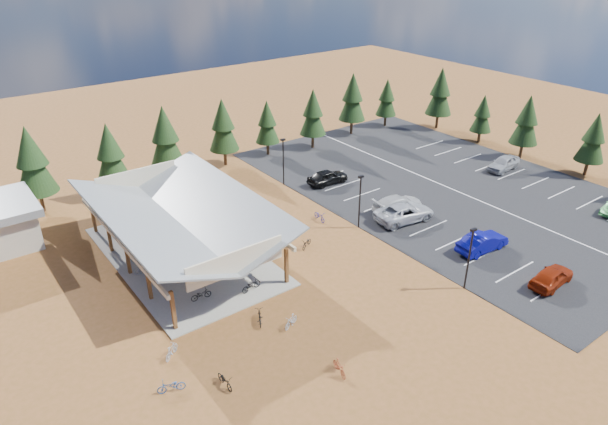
# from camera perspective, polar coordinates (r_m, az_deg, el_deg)

# --- Properties ---
(ground) EXTENTS (140.00, 140.00, 0.00)m
(ground) POSITION_cam_1_polar(r_m,az_deg,el_deg) (45.68, 2.73, -4.32)
(ground) COLOR brown
(ground) RESTS_ON ground
(asphalt_lot) EXTENTS (27.00, 44.00, 0.04)m
(asphalt_lot) POSITION_cam_1_polar(r_m,az_deg,el_deg) (59.51, 14.84, 2.59)
(asphalt_lot) COLOR black
(asphalt_lot) RESTS_ON ground
(concrete_pad) EXTENTS (10.60, 18.60, 0.10)m
(concrete_pad) POSITION_cam_1_polar(r_m,az_deg,el_deg) (46.40, -12.53, -4.40)
(concrete_pad) COLOR gray
(concrete_pad) RESTS_ON ground
(bike_pavilion) EXTENTS (11.65, 19.40, 4.97)m
(bike_pavilion) POSITION_cam_1_polar(r_m,az_deg,el_deg) (44.59, -13.01, -0.25)
(bike_pavilion) COLOR #543618
(bike_pavilion) RESTS_ON concrete_pad
(lamp_post_0) EXTENTS (0.50, 0.25, 5.14)m
(lamp_post_0) POSITION_cam_1_polar(r_m,az_deg,el_deg) (41.59, 17.03, -4.26)
(lamp_post_0) COLOR black
(lamp_post_0) RESTS_ON ground
(lamp_post_1) EXTENTS (0.50, 0.25, 5.14)m
(lamp_post_1) POSITION_cam_1_polar(r_m,az_deg,el_deg) (48.50, 5.90, 1.53)
(lamp_post_1) COLOR black
(lamp_post_1) RESTS_ON ground
(lamp_post_2) EXTENTS (0.50, 0.25, 5.14)m
(lamp_post_2) POSITION_cam_1_polar(r_m,az_deg,el_deg) (57.13, -2.19, 5.70)
(lamp_post_2) COLOR black
(lamp_post_2) RESTS_ON ground
(trash_bin_0) EXTENTS (0.60, 0.60, 0.90)m
(trash_bin_0) POSITION_cam_1_polar(r_m,az_deg,el_deg) (47.78, -3.29, -2.20)
(trash_bin_0) COLOR #433118
(trash_bin_0) RESTS_ON ground
(trash_bin_1) EXTENTS (0.60, 0.60, 0.90)m
(trash_bin_1) POSITION_cam_1_polar(r_m,az_deg,el_deg) (46.33, -4.55, -3.25)
(trash_bin_1) COLOR #433118
(trash_bin_1) RESTS_ON ground
(pine_1) EXTENTS (3.70, 3.70, 8.61)m
(pine_1) POSITION_cam_1_polar(r_m,az_deg,el_deg) (56.30, -26.73, 4.91)
(pine_1) COLOR #382314
(pine_1) RESTS_ON ground
(pine_2) EXTENTS (3.40, 3.40, 7.92)m
(pine_2) POSITION_cam_1_polar(r_m,az_deg,el_deg) (56.49, -19.73, 5.86)
(pine_2) COLOR #382314
(pine_2) RESTS_ON ground
(pine_3) EXTENTS (3.64, 3.64, 8.48)m
(pine_3) POSITION_cam_1_polar(r_m,az_deg,el_deg) (58.68, -14.40, 7.74)
(pine_3) COLOR #382314
(pine_3) RESTS_ON ground
(pine_4) EXTENTS (3.38, 3.38, 7.87)m
(pine_4) POSITION_cam_1_polar(r_m,az_deg,el_deg) (62.45, -8.53, 9.09)
(pine_4) COLOR #382314
(pine_4) RESTS_ON ground
(pine_5) EXTENTS (2.87, 2.87, 6.69)m
(pine_5) POSITION_cam_1_polar(r_m,az_deg,el_deg) (65.35, -3.91, 9.47)
(pine_5) COLOR #382314
(pine_5) RESTS_ON ground
(pine_6) EXTENTS (3.22, 3.22, 7.50)m
(pine_6) POSITION_cam_1_polar(r_m,az_deg,el_deg) (67.32, 0.95, 10.50)
(pine_6) COLOR #382314
(pine_6) RESTS_ON ground
(pine_7) EXTENTS (3.51, 3.51, 8.18)m
(pine_7) POSITION_cam_1_polar(r_m,az_deg,el_deg) (72.73, 5.14, 12.00)
(pine_7) COLOR #382314
(pine_7) RESTS_ON ground
(pine_8) EXTENTS (2.84, 2.84, 6.61)m
(pine_8) POSITION_cam_1_polar(r_m,az_deg,el_deg) (76.78, 8.71, 11.87)
(pine_8) COLOR #382314
(pine_8) RESTS_ON ground
(pine_10) EXTENTS (3.06, 3.06, 7.13)m
(pine_10) POSITION_cam_1_polar(r_m,az_deg,el_deg) (66.89, 28.20, 6.95)
(pine_10) COLOR #382314
(pine_10) RESTS_ON ground
(pine_11) EXTENTS (3.29, 3.29, 7.66)m
(pine_11) POSITION_cam_1_polar(r_m,az_deg,el_deg) (69.08, 22.41, 8.98)
(pine_11) COLOR #382314
(pine_11) RESTS_ON ground
(pine_12) EXTENTS (2.67, 2.67, 6.21)m
(pine_12) POSITION_cam_1_polar(r_m,az_deg,el_deg) (73.12, 18.28, 9.85)
(pine_12) COLOR #382314
(pine_12) RESTS_ON ground
(pine_13) EXTENTS (3.57, 3.57, 8.31)m
(pine_13) POSITION_cam_1_polar(r_m,az_deg,el_deg) (77.06, 14.16, 12.23)
(pine_13) COLOR #382314
(pine_13) RESTS_ON ground
(bike_0) EXTENTS (1.61, 0.67, 0.82)m
(bike_0) POSITION_cam_1_polar(r_m,az_deg,el_deg) (40.56, -10.79, -8.47)
(bike_0) COLOR black
(bike_0) RESTS_ON concrete_pad
(bike_1) EXTENTS (1.75, 0.79, 1.02)m
(bike_1) POSITION_cam_1_polar(r_m,az_deg,el_deg) (44.43, -16.45, -5.61)
(bike_1) COLOR gray
(bike_1) RESTS_ON concrete_pad
(bike_2) EXTENTS (1.78, 0.99, 0.89)m
(bike_2) POSITION_cam_1_polar(r_m,az_deg,el_deg) (47.91, -15.62, -3.04)
(bike_2) COLOR navy
(bike_2) RESTS_ON concrete_pad
(bike_3) EXTENTS (1.85, 0.69, 1.08)m
(bike_3) POSITION_cam_1_polar(r_m,az_deg,el_deg) (51.15, -17.56, -1.18)
(bike_3) COLOR maroon
(bike_3) RESTS_ON concrete_pad
(bike_4) EXTENTS (1.78, 0.81, 0.90)m
(bike_4) POSITION_cam_1_polar(r_m,az_deg,el_deg) (40.95, -5.58, -7.62)
(bike_4) COLOR black
(bike_4) RESTS_ON concrete_pad
(bike_5) EXTENTS (1.75, 0.51, 1.05)m
(bike_5) POSITION_cam_1_polar(r_m,az_deg,el_deg) (46.02, -10.66, -3.65)
(bike_5) COLOR #999CA1
(bike_5) RESTS_ON concrete_pad
(bike_6) EXTENTS (1.75, 0.92, 0.87)m
(bike_6) POSITION_cam_1_polar(r_m,az_deg,el_deg) (46.76, -11.43, -3.32)
(bike_6) COLOR #1C409D
(bike_6) RESTS_ON concrete_pad
(bike_7) EXTENTS (1.76, 0.95, 1.02)m
(bike_7) POSITION_cam_1_polar(r_m,az_deg,el_deg) (52.69, -12.83, 0.26)
(bike_7) COLOR maroon
(bike_7) RESTS_ON concrete_pad
(bike_8) EXTENTS (0.59, 1.62, 0.85)m
(bike_8) POSITION_cam_1_polar(r_m,az_deg,el_deg) (33.74, -8.33, -17.08)
(bike_8) COLOR black
(bike_8) RESTS_ON ground
(bike_9) EXTENTS (1.47, 1.27, 0.91)m
(bike_9) POSITION_cam_1_polar(r_m,az_deg,el_deg) (36.22, -13.79, -13.95)
(bike_9) COLOR #989BA1
(bike_9) RESTS_ON ground
(bike_10) EXTENTS (1.76, 1.07, 0.87)m
(bike_10) POSITION_cam_1_polar(r_m,az_deg,el_deg) (33.96, -13.80, -17.33)
(bike_10) COLOR navy
(bike_10) RESTS_ON ground
(bike_11) EXTENTS (0.77, 1.64, 0.95)m
(bike_11) POSITION_cam_1_polar(r_m,az_deg,el_deg) (34.18, 3.74, -15.96)
(bike_11) COLOR #93381F
(bike_11) RESTS_ON ground
(bike_12) EXTENTS (1.31, 1.76, 0.88)m
(bike_12) POSITION_cam_1_polar(r_m,az_deg,el_deg) (38.00, -4.70, -10.91)
(bike_12) COLOR black
(bike_12) RESTS_ON ground
(bike_13) EXTENTS (1.54, 0.96, 0.90)m
(bike_13) POSITION_cam_1_polar(r_m,az_deg,el_deg) (37.54, -1.38, -11.35)
(bike_13) COLOR #A0A2A8
(bike_13) RESTS_ON ground
(bike_14) EXTENTS (0.79, 1.78, 0.90)m
(bike_14) POSITION_cam_1_polar(r_m,az_deg,el_deg) (50.64, 1.65, -0.36)
(bike_14) COLOR navy
(bike_14) RESTS_ON ground
(bike_15) EXTENTS (1.54, 1.48, 1.00)m
(bike_15) POSITION_cam_1_polar(r_m,az_deg,el_deg) (45.66, -4.49, -3.66)
(bike_15) COLOR maroon
(bike_15) RESTS_ON ground
(bike_16) EXTENTS (1.68, 1.26, 0.84)m
(bike_16) POSITION_cam_1_polar(r_m,az_deg,el_deg) (46.27, 0.30, -3.24)
(bike_16) COLOR black
(bike_16) RESTS_ON ground
(car_0) EXTENTS (4.50, 2.07, 1.49)m
(car_0) POSITION_cam_1_polar(r_m,az_deg,el_deg) (45.38, 24.62, -6.13)
(car_0) COLOR maroon
(car_0) RESTS_ON asphalt_lot
(car_1) EXTENTS (4.96, 1.96, 1.61)m
(car_1) POSITION_cam_1_polar(r_m,az_deg,el_deg) (47.98, 18.26, -2.98)
(car_1) COLOR #070977
(car_1) RESTS_ON asphalt_lot
(car_2) EXTENTS (6.17, 3.50, 1.62)m
(car_2) POSITION_cam_1_polar(r_m,az_deg,el_deg) (51.23, 10.52, 0.00)
(car_2) COLOR #B1B4BB
(car_2) RESTS_ON asphalt_lot
(car_3) EXTENTS (5.43, 2.87, 1.50)m
(car_3) POSITION_cam_1_polar(r_m,az_deg,el_deg) (53.01, 9.84, 0.95)
(car_3) COLOR #B5B5B5
(car_3) RESTS_ON asphalt_lot
(car_4) EXTENTS (4.65, 2.05, 1.56)m
(car_4) POSITION_cam_1_polar(r_m,az_deg,el_deg) (58.10, 2.50, 3.77)
(car_4) COLOR black
(car_4) RESTS_ON asphalt_lot
(car_8) EXTENTS (4.80, 2.26, 1.59)m
(car_8) POSITION_cam_1_polar(r_m,az_deg,el_deg) (65.67, 20.26, 4.90)
(car_8) COLOR #9C9EA3
(car_8) RESTS_ON asphalt_lot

